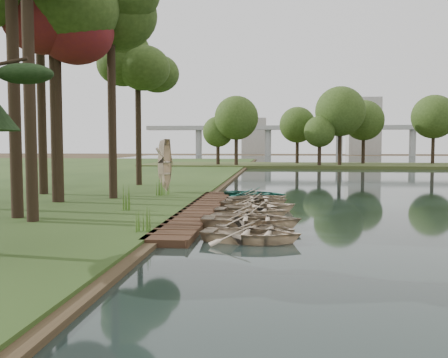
# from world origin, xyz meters

# --- Properties ---
(ground) EXTENTS (300.00, 300.00, 0.00)m
(ground) POSITION_xyz_m (0.00, 0.00, 0.00)
(ground) COLOR #3D2F1D
(boardwalk) EXTENTS (1.60, 16.00, 0.30)m
(boardwalk) POSITION_xyz_m (-1.60, 0.00, 0.15)
(boardwalk) COLOR #382315
(boardwalk) RESTS_ON ground
(peninsula) EXTENTS (50.00, 14.00, 0.45)m
(peninsula) POSITION_xyz_m (8.00, 50.00, 0.23)
(peninsula) COLOR #3C461F
(peninsula) RESTS_ON ground
(far_trees) EXTENTS (45.60, 5.60, 8.80)m
(far_trees) POSITION_xyz_m (4.67, 50.00, 6.43)
(far_trees) COLOR black
(far_trees) RESTS_ON peninsula
(bridge) EXTENTS (95.90, 4.00, 8.60)m
(bridge) POSITION_xyz_m (12.31, 120.00, 7.08)
(bridge) COLOR #A5A5A0
(bridge) RESTS_ON ground
(building_a) EXTENTS (10.00, 8.00, 18.00)m
(building_a) POSITION_xyz_m (30.00, 140.00, 9.00)
(building_a) COLOR #A5A5A0
(building_a) RESTS_ON ground
(building_b) EXTENTS (8.00, 8.00, 12.00)m
(building_b) POSITION_xyz_m (-5.00, 145.00, 6.00)
(building_b) COLOR #A5A5A0
(building_b) RESTS_ON ground
(rowboat_0) EXTENTS (3.66, 2.83, 0.70)m
(rowboat_0) POSITION_xyz_m (1.12, -6.74, 0.40)
(rowboat_0) COLOR tan
(rowboat_0) RESTS_ON water
(rowboat_1) EXTENTS (3.49, 2.95, 0.62)m
(rowboat_1) POSITION_xyz_m (1.20, -5.43, 0.36)
(rowboat_1) COLOR tan
(rowboat_1) RESTS_ON water
(rowboat_2) EXTENTS (3.88, 2.78, 0.80)m
(rowboat_2) POSITION_xyz_m (1.00, -4.04, 0.45)
(rowboat_2) COLOR tan
(rowboat_2) RESTS_ON water
(rowboat_3) EXTENTS (3.40, 2.62, 0.65)m
(rowboat_3) POSITION_xyz_m (0.80, -2.72, 0.38)
(rowboat_3) COLOR tan
(rowboat_3) RESTS_ON water
(rowboat_4) EXTENTS (3.62, 2.79, 0.69)m
(rowboat_4) POSITION_xyz_m (0.87, -0.94, 0.40)
(rowboat_4) COLOR tan
(rowboat_4) RESTS_ON water
(rowboat_5) EXTENTS (4.17, 3.61, 0.72)m
(rowboat_5) POSITION_xyz_m (1.29, 0.41, 0.41)
(rowboat_5) COLOR tan
(rowboat_5) RESTS_ON water
(rowboat_6) EXTENTS (3.61, 2.94, 0.66)m
(rowboat_6) POSITION_xyz_m (0.72, 1.84, 0.38)
(rowboat_6) COLOR tan
(rowboat_6) RESTS_ON water
(rowboat_7) EXTENTS (3.68, 2.89, 0.69)m
(rowboat_7) POSITION_xyz_m (0.94, 3.11, 0.40)
(rowboat_7) COLOR tan
(rowboat_7) RESTS_ON water
(rowboat_8) EXTENTS (3.98, 3.41, 0.70)m
(rowboat_8) POSITION_xyz_m (0.99, 4.37, 0.40)
(rowboat_8) COLOR tan
(rowboat_8) RESTS_ON water
(rowboat_9) EXTENTS (4.49, 3.92, 0.77)m
(rowboat_9) POSITION_xyz_m (0.77, 6.16, 0.44)
(rowboat_9) COLOR #297462
(rowboat_9) RESTS_ON water
(rowboat_10) EXTENTS (3.57, 3.03, 0.63)m
(rowboat_10) POSITION_xyz_m (0.82, 7.23, 0.36)
(rowboat_10) COLOR tan
(rowboat_10) RESTS_ON water
(stored_rowboat) EXTENTS (3.64, 2.83, 0.69)m
(stored_rowboat) POSITION_xyz_m (-4.89, 7.52, 0.65)
(stored_rowboat) COLOR tan
(stored_rowboat) RESTS_ON bank
(tree_2) EXTENTS (4.11, 4.11, 11.13)m
(tree_2) POSITION_xyz_m (-9.28, 1.70, 9.55)
(tree_2) COLOR black
(tree_2) RESTS_ON bank
(tree_3) EXTENTS (4.77, 4.77, 12.49)m
(tree_3) POSITION_xyz_m (-9.47, 1.71, 10.65)
(tree_3) COLOR black
(tree_3) RESTS_ON bank
(tree_4) EXTENTS (4.40, 4.40, 12.78)m
(tree_4) POSITION_xyz_m (-7.08, 3.73, 11.04)
(tree_4) COLOR black
(tree_4) RESTS_ON bank
(tree_6) EXTENTS (4.51, 4.51, 11.00)m
(tree_6) POSITION_xyz_m (-8.12, 12.80, 9.29)
(tree_6) COLOR black
(tree_6) RESTS_ON bank
(reeds_0) EXTENTS (0.60, 0.60, 0.87)m
(reeds_0) POSITION_xyz_m (-2.60, -6.56, 0.74)
(reeds_0) COLOR #3F661E
(reeds_0) RESTS_ON bank
(reeds_1) EXTENTS (0.60, 0.60, 1.06)m
(reeds_1) POSITION_xyz_m (-4.82, -1.16, 0.83)
(reeds_1) COLOR #3F661E
(reeds_1) RESTS_ON bank
(reeds_2) EXTENTS (0.60, 0.60, 0.86)m
(reeds_2) POSITION_xyz_m (-4.68, 5.90, 0.73)
(reeds_2) COLOR #3F661E
(reeds_2) RESTS_ON bank
(reeds_3) EXTENTS (0.60, 0.60, 1.14)m
(reeds_3) POSITION_xyz_m (-4.78, 5.35, 0.87)
(reeds_3) COLOR #3F661E
(reeds_3) RESTS_ON bank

